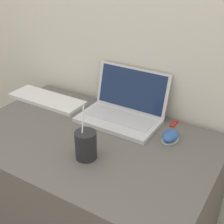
# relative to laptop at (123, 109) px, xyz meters

# --- Properties ---
(wall_back) EXTENTS (7.00, 0.04, 2.50)m
(wall_back) POSITION_rel_laptop_xyz_m (-0.04, 0.15, 0.47)
(wall_back) COLOR silver
(wall_back) RESTS_ON ground_plane
(desk) EXTENTS (1.13, 0.71, 0.73)m
(desk) POSITION_rel_laptop_xyz_m (-0.04, -0.24, -0.42)
(desk) COLOR #5B5651
(desk) RESTS_ON ground_plane
(laptop) EXTENTS (0.39, 0.28, 0.23)m
(laptop) POSITION_rel_laptop_xyz_m (0.00, 0.00, 0.00)
(laptop) COLOR silver
(laptop) RESTS_ON desk
(drink_cup) EXTENTS (0.09, 0.09, 0.23)m
(drink_cup) POSITION_rel_laptop_xyz_m (0.03, -0.36, 0.01)
(drink_cup) COLOR #232326
(drink_cup) RESTS_ON desk
(computer_mouse) EXTENTS (0.07, 0.11, 0.04)m
(computer_mouse) POSITION_rel_laptop_xyz_m (0.27, -0.06, -0.03)
(computer_mouse) COLOR #B2B2B7
(computer_mouse) RESTS_ON desk
(external_keyboard) EXTENTS (0.44, 0.16, 0.02)m
(external_keyboard) POSITION_rel_laptop_xyz_m (-0.45, -0.05, -0.04)
(external_keyboard) COLOR silver
(external_keyboard) RESTS_ON desk
(usb_stick) EXTENTS (0.02, 0.06, 0.01)m
(usb_stick) POSITION_rel_laptop_xyz_m (0.24, 0.07, -0.05)
(usb_stick) COLOR #B2261E
(usb_stick) RESTS_ON desk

